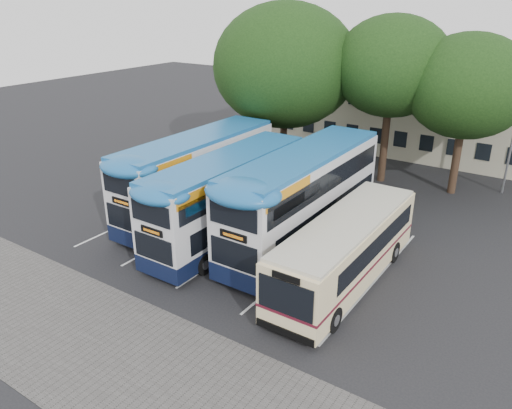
{
  "coord_description": "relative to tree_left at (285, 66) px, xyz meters",
  "views": [
    {
      "loc": [
        9.68,
        -14.07,
        11.88
      ],
      "look_at": [
        -3.22,
        5.0,
        2.22
      ],
      "focal_mm": 35.0,
      "sensor_mm": 36.0,
      "label": 1
    }
  ],
  "objects": [
    {
      "name": "bus_single",
      "position": [
        10.4,
        -11.81,
        -5.72
      ],
      "size": [
        2.62,
        10.29,
        3.07
      ],
      "color": "beige",
      "rests_on": "ground"
    },
    {
      "name": "ground",
      "position": [
        8.3,
        -16.04,
        -7.46
      ],
      "size": [
        120.0,
        120.0,
        0.0
      ],
      "primitive_type": "plane",
      "color": "black",
      "rests_on": "ground"
    },
    {
      "name": "tree_mid",
      "position": [
        6.86,
        1.83,
        0.25
      ],
      "size": [
        7.57,
        7.57,
        10.94
      ],
      "color": "black",
      "rests_on": "ground"
    },
    {
      "name": "tree_right",
      "position": [
        11.52,
        2.18,
        -0.62
      ],
      "size": [
        7.44,
        7.44,
        10.02
      ],
      "color": "black",
      "rests_on": "ground"
    },
    {
      "name": "bus_dd_right",
      "position": [
        7.0,
        -9.61,
        -4.76
      ],
      "size": [
        2.85,
        11.77,
        4.91
      ],
      "color": "black",
      "rests_on": "ground"
    },
    {
      "name": "depot_building",
      "position": [
        8.3,
        10.95,
        -4.31
      ],
      "size": [
        32.4,
        8.4,
        6.2
      ],
      "color": "#B7AF94",
      "rests_on": "ground"
    },
    {
      "name": "bus_dd_mid",
      "position": [
        3.59,
        -11.29,
        -4.96
      ],
      "size": [
        2.64,
        10.87,
        4.53
      ],
      "color": "black",
      "rests_on": "ground"
    },
    {
      "name": "paving_strip",
      "position": [
        6.3,
        -21.04,
        -7.45
      ],
      "size": [
        40.0,
        6.0,
        0.01
      ],
      "primitive_type": "cube",
      "color": "#595654",
      "rests_on": "ground"
    },
    {
      "name": "bus_dd_left",
      "position": [
        0.24,
        -9.72,
        -4.86
      ],
      "size": [
        2.74,
        11.31,
        4.71
      ],
      "color": "black",
      "rests_on": "ground"
    },
    {
      "name": "bay_lines",
      "position": [
        4.55,
        -11.04,
        -7.45
      ],
      "size": [
        14.12,
        11.0,
        0.01
      ],
      "color": "silver",
      "rests_on": "ground"
    },
    {
      "name": "tree_left",
      "position": [
        0.0,
        0.0,
        0.0
      ],
      "size": [
        9.9,
        9.9,
        11.67
      ],
      "color": "black",
      "rests_on": "ground"
    }
  ]
}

